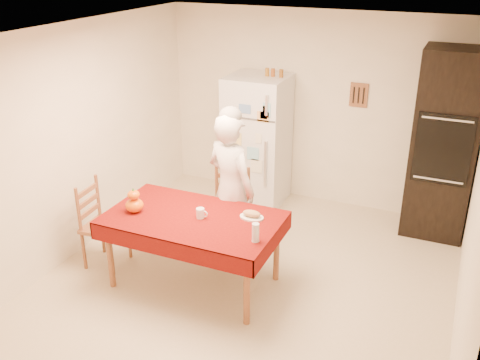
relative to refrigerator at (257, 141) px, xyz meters
The scene contains 17 objects.
floor 2.16m from the refrigerator, 70.93° to the right, with size 4.50×4.50×0.00m, color #C6B78F.
room_shell 2.13m from the refrigerator, 70.89° to the right, with size 4.02×4.52×2.51m.
refrigerator is the anchor object (origin of this frame).
oven_cabinet 2.29m from the refrigerator, ahead, with size 0.70×0.62×2.20m.
dining_table 2.10m from the refrigerator, 85.55° to the right, with size 1.70×1.00×0.76m.
chair_far 1.34m from the refrigerator, 80.74° to the right, with size 0.52×0.51×0.95m.
chair_left 2.36m from the refrigerator, 113.89° to the right, with size 0.43×0.45×0.95m.
seated_woman 1.52m from the refrigerator, 78.60° to the right, with size 0.61×0.40×1.67m, color silver.
coffee_mug 2.09m from the refrigerator, 83.35° to the right, with size 0.08×0.08×0.10m, color white.
pumpkin_lower 2.26m from the refrigerator, 100.68° to the right, with size 0.18×0.18×0.14m, color #DD3F05.
pumpkin_upper 2.26m from the refrigerator, 100.68° to the right, with size 0.12×0.12×0.09m, color #DC5505.
wine_glass 2.45m from the refrigerator, 68.42° to the right, with size 0.07×0.07×0.18m, color white.
bread_plate 2.01m from the refrigerator, 69.58° to the right, with size 0.24×0.24×0.02m, color white.
bread_loaf 2.01m from the refrigerator, 69.58° to the right, with size 0.18×0.10×0.06m, color #9D7E4D.
spice_jar_left 0.91m from the refrigerator, 26.34° to the left, with size 0.05×0.05×0.10m, color #9A651C.
spice_jar_mid 0.92m from the refrigerator, 15.75° to the left, with size 0.05×0.05×0.10m, color #984E1B.
spice_jar_right 0.95m from the refrigerator, ahead, with size 0.05×0.05×0.10m, color brown.
Camera 1 is at (1.79, -4.26, 3.18)m, focal length 40.00 mm.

